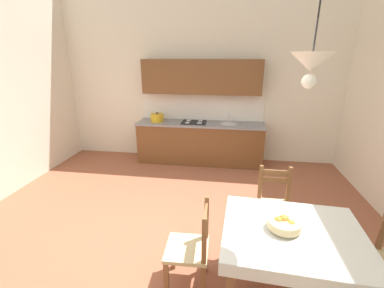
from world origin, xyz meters
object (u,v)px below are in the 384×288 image
(dining_table, at_px, (292,243))
(dining_chair_tv_side, at_px, (191,248))
(kitchen_cabinetry, at_px, (200,124))
(dining_chair_kitchen_side, at_px, (274,206))
(fruit_bowl, at_px, (284,224))
(pendant_lamp, at_px, (312,63))

(dining_table, distance_m, dining_chair_tv_side, 0.96)
(kitchen_cabinetry, xyz_separation_m, dining_chair_kitchen_side, (1.24, -2.41, -0.41))
(dining_table, relative_size, dining_chair_tv_side, 1.41)
(kitchen_cabinetry, xyz_separation_m, fruit_bowl, (1.16, -3.31, -0.04))
(dining_chair_kitchen_side, height_order, fruit_bowl, dining_chair_kitchen_side)
(kitchen_cabinetry, relative_size, dining_chair_kitchen_side, 2.93)
(fruit_bowl, distance_m, pendant_lamp, 1.39)
(dining_table, height_order, pendant_lamp, pendant_lamp)
(dining_chair_tv_side, xyz_separation_m, pendant_lamp, (0.89, 0.00, 1.76))
(dining_table, relative_size, dining_chair_kitchen_side, 1.41)
(pendant_lamp, bearing_deg, dining_table, -9.74)
(pendant_lamp, bearing_deg, dining_chair_tv_side, -179.83)
(dining_chair_kitchen_side, xyz_separation_m, fruit_bowl, (-0.08, -0.90, 0.37))
(kitchen_cabinetry, bearing_deg, dining_chair_tv_side, -84.71)
(pendant_lamp, bearing_deg, kitchen_cabinetry, 109.81)
(dining_table, height_order, dining_chair_tv_side, dining_chair_tv_side)
(fruit_bowl, bearing_deg, dining_chair_kitchen_side, 84.66)
(kitchen_cabinetry, distance_m, dining_chair_tv_side, 3.37)
(kitchen_cabinetry, bearing_deg, dining_chair_kitchen_side, -62.68)
(dining_table, bearing_deg, pendant_lamp, 170.26)
(dining_chair_kitchen_side, bearing_deg, dining_table, -89.74)
(pendant_lamp, bearing_deg, fruit_bowl, 164.20)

